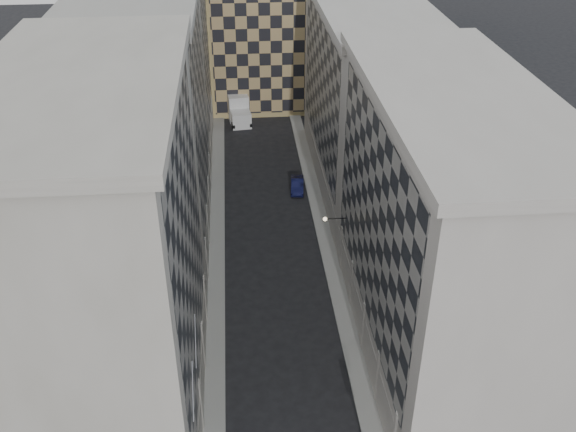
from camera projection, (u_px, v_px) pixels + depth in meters
sidewalk_west at (217, 245)px, 61.38m from camera, size 1.50×100.00×0.15m
sidewalk_east at (325, 240)px, 62.15m from camera, size 1.50×100.00×0.15m
bldg_left_a at (109, 264)px, 38.69m from camera, size 10.80×22.80×23.70m
bldg_left_b at (147, 126)px, 57.63m from camera, size 10.80×22.80×22.70m
bldg_left_c at (166, 56)px, 76.57m from camera, size 10.80×22.80×21.70m
bldg_right_a at (440, 232)px, 44.47m from camera, size 10.80×26.80×20.70m
bldg_right_b at (366, 97)px, 67.64m from camera, size 10.80×28.80×19.70m
tan_block at (267, 35)px, 89.19m from camera, size 16.80×14.80×18.80m
flagpoles_left at (194, 365)px, 36.81m from camera, size 0.10×6.33×2.33m
bracket_lamp at (327, 219)px, 53.79m from camera, size 1.98×0.36×0.36m
box_truck at (238, 109)px, 86.70m from camera, size 3.40×6.75×3.55m
dark_car at (297, 185)px, 70.35m from camera, size 1.76×4.03×1.29m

